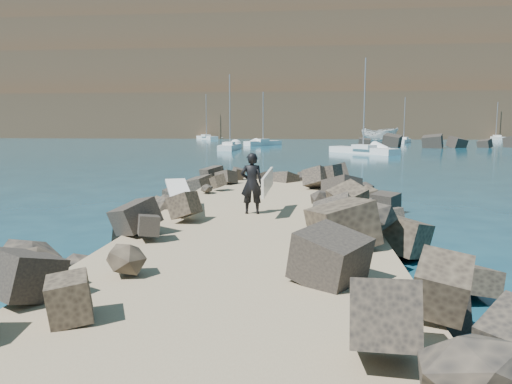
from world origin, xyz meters
The scene contains 15 objects.
ground centered at (0.00, 0.00, 0.00)m, with size 800.00×800.00×0.00m, color #0F384C.
jetty centered at (0.00, -2.00, 0.30)m, with size 6.00×26.00×0.60m, color #8C7759.
riprap_left centered at (-2.90, -1.50, 0.50)m, with size 2.60×22.00×1.00m, color black.
riprap_right centered at (2.90, -1.50, 0.50)m, with size 2.60×22.00×1.00m, color black.
headland centered at (10.00, 160.00, 16.00)m, with size 360.00×140.00×32.00m, color #2D4919.
surfboard_resting centered at (-2.43, 1.02, 1.04)m, with size 0.61×2.45×0.08m, color silver.
boat_imported centered at (12.19, 64.26, 1.31)m, with size 2.55×6.77×2.61m, color silver.
surfer_with_board centered at (-0.26, 0.99, 1.48)m, with size 0.87×2.16×1.74m.
sailboat_d centered at (17.13, 71.47, 0.35)m, with size 3.48×6.30×7.59m.
sailboat_c centered at (7.20, 40.85, 0.35)m, with size 6.92×7.66×10.08m.
sailboat_b centered at (-5.12, 59.87, 0.35)m, with size 5.28×5.84×7.86m.
sailboat_f centered at (37.96, 88.92, 0.35)m, with size 1.41×6.12×7.46m.
sailboat_e centered at (-19.12, 87.67, 0.35)m, with size 5.78×7.30×9.23m.
sailboat_a centered at (-8.08, 47.34, 0.35)m, with size 1.85×7.67×9.15m.
headland_buildings centered at (16.81, 152.19, 33.97)m, with size 137.50×30.50×5.00m.
Camera 1 is at (1.21, -12.99, 3.16)m, focal length 35.00 mm.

